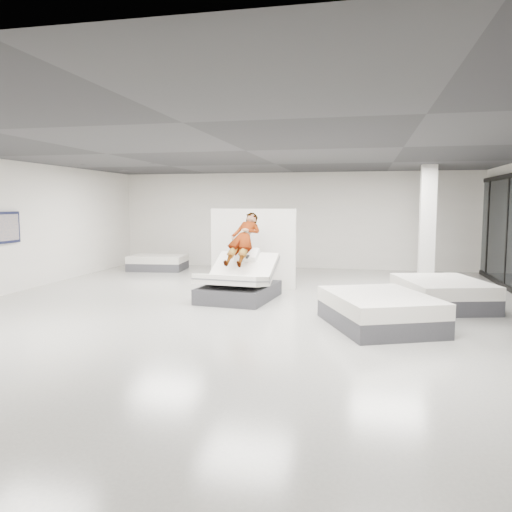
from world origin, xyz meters
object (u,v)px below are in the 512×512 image
object	(u,v)px
wall_poster	(6,228)
flat_bed_right_far	(442,293)
remote	(248,257)
column	(427,224)
person	(244,246)
flat_bed_left_far	(158,263)
flat_bed_right_near	(379,311)
hero_bed	(239,284)
divider_panel	(253,248)

from	to	relation	value
wall_poster	flat_bed_right_far	bearing A→B (deg)	4.06
remote	column	distance (m)	5.50
person	flat_bed_left_far	world-z (taller)	person
flat_bed_right_far	flat_bed_right_near	world-z (taller)	flat_bed_right_near
remote	flat_bed_left_far	world-z (taller)	remote
remote	column	world-z (taller)	column
flat_bed_right_far	flat_bed_left_far	world-z (taller)	flat_bed_right_far
column	person	bearing A→B (deg)	-144.44
hero_bed	flat_bed_right_far	distance (m)	4.37
person	remote	world-z (taller)	person
hero_bed	remote	xyz separation A→B (m)	(0.21, -0.06, 0.63)
flat_bed_left_far	wall_poster	bearing A→B (deg)	-108.70
flat_bed_right_near	hero_bed	bearing A→B (deg)	147.61
flat_bed_right_far	flat_bed_left_far	xyz separation A→B (m)	(-8.21, 4.25, -0.05)
column	remote	bearing A→B (deg)	-140.17
column	divider_panel	bearing A→B (deg)	-158.21
hero_bed	column	world-z (taller)	column
divider_panel	column	size ratio (longest dim) A/B	0.70
flat_bed_left_far	column	distance (m)	8.42
divider_panel	flat_bed_right_far	xyz separation A→B (m)	(4.42, -1.51, -0.73)
remote	flat_bed_right_far	size ratio (longest dim) A/B	0.06
hero_bed	flat_bed_right_near	xyz separation A→B (m)	(3.03, -1.92, -0.07)
person	hero_bed	bearing A→B (deg)	-90.00
remote	flat_bed_right_near	xyz separation A→B (m)	(2.81, -1.86, -0.70)
person	flat_bed_right_near	size ratio (longest dim) A/B	0.65
flat_bed_right_near	wall_poster	size ratio (longest dim) A/B	2.71
flat_bed_right_far	flat_bed_right_near	bearing A→B (deg)	-123.02
hero_bed	remote	distance (m)	0.67
flat_bed_left_far	column	bearing A→B (deg)	-6.56
person	divider_panel	xyz separation A→B (m)	(-0.09, 1.34, -0.17)
hero_bed	remote	world-z (taller)	hero_bed
column	flat_bed_right_near	bearing A→B (deg)	-104.49
person	remote	distance (m)	0.46
wall_poster	column	bearing A→B (deg)	21.93
person	divider_panel	size ratio (longest dim) A/B	0.75
divider_panel	flat_bed_right_far	size ratio (longest dim) A/B	0.92
person	flat_bed_right_far	bearing A→B (deg)	4.43
flat_bed_right_far	wall_poster	bearing A→B (deg)	-175.94
column	flat_bed_right_far	bearing A→B (deg)	-90.78
column	hero_bed	bearing A→B (deg)	-142.07
flat_bed_right_near	wall_poster	bearing A→B (deg)	170.96
person	wall_poster	xyz separation A→B (m)	(-5.56, -0.87, 0.41)
person	flat_bed_left_far	xyz separation A→B (m)	(-3.88, 4.08, -0.95)
flat_bed_right_near	column	world-z (taller)	column
divider_panel	flat_bed_right_near	size ratio (longest dim) A/B	0.87
person	divider_panel	bearing A→B (deg)	100.45
person	flat_bed_right_far	world-z (taller)	person
hero_bed	flat_bed_right_far	size ratio (longest dim) A/B	0.86
hero_bed	flat_bed_right_far	bearing A→B (deg)	1.85
flat_bed_right_far	flat_bed_right_near	size ratio (longest dim) A/B	0.94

